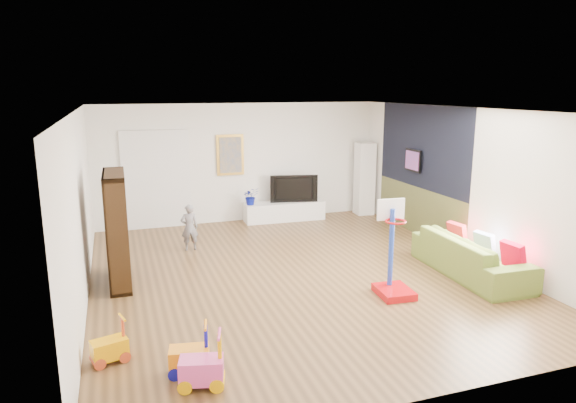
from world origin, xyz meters
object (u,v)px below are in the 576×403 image
object	(u,v)px
bookshelf	(117,229)
sofa	(471,256)
basketball_hoop	(396,249)
media_console	(284,211)

from	to	relation	value
bookshelf	sofa	distance (m)	5.71
bookshelf	sofa	bearing A→B (deg)	-14.42
sofa	basketball_hoop	size ratio (longest dim) A/B	1.57
media_console	sofa	world-z (taller)	sofa
media_console	sofa	distance (m)	4.73
media_console	basketball_hoop	world-z (taller)	basketball_hoop
media_console	sofa	size ratio (longest dim) A/B	0.83
sofa	media_console	bearing A→B (deg)	24.14
media_console	basketball_hoop	size ratio (longest dim) A/B	1.30
basketball_hoop	sofa	bearing A→B (deg)	17.22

